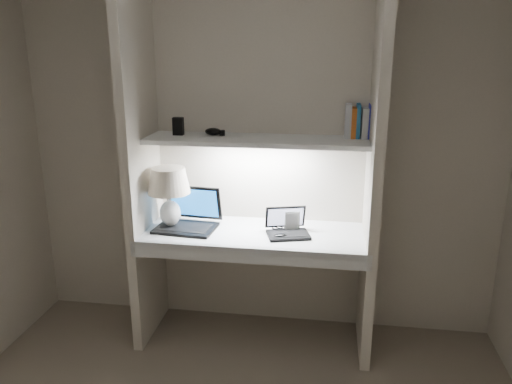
% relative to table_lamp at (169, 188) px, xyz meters
% --- Properties ---
extents(back_wall, '(3.20, 0.01, 2.50)m').
position_rel_table_lamp_xyz_m(back_wall, '(0.55, 0.28, 0.21)').
color(back_wall, beige).
rests_on(back_wall, floor).
extents(alcove_panel_left, '(0.06, 0.55, 2.50)m').
position_rel_table_lamp_xyz_m(alcove_panel_left, '(-0.18, 0.00, 0.21)').
color(alcove_panel_left, beige).
rests_on(alcove_panel_left, floor).
extents(alcove_panel_right, '(0.06, 0.55, 2.50)m').
position_rel_table_lamp_xyz_m(alcove_panel_right, '(1.28, 0.00, 0.21)').
color(alcove_panel_right, beige).
rests_on(alcove_panel_right, floor).
extents(desk, '(1.40, 0.55, 0.04)m').
position_rel_table_lamp_xyz_m(desk, '(0.55, 0.00, -0.29)').
color(desk, white).
rests_on(desk, alcove_panel_left).
extents(desk_apron, '(1.46, 0.03, 0.10)m').
position_rel_table_lamp_xyz_m(desk_apron, '(0.55, -0.26, -0.32)').
color(desk_apron, silver).
rests_on(desk_apron, desk).
extents(shelf, '(1.40, 0.36, 0.03)m').
position_rel_table_lamp_xyz_m(shelf, '(0.55, 0.10, 0.31)').
color(shelf, silver).
rests_on(shelf, back_wall).
extents(strip_light, '(0.60, 0.04, 0.02)m').
position_rel_table_lamp_xyz_m(strip_light, '(0.55, 0.10, 0.28)').
color(strip_light, white).
rests_on(strip_light, shelf).
extents(table_lamp, '(0.28, 0.28, 0.41)m').
position_rel_table_lamp_xyz_m(table_lamp, '(0.00, 0.00, 0.00)').
color(table_lamp, white).
rests_on(table_lamp, desk).
extents(laptop_main, '(0.41, 0.36, 0.26)m').
position_rel_table_lamp_xyz_m(laptop_main, '(0.11, 0.04, -0.22)').
color(laptop_main, black).
rests_on(laptop_main, desk).
extents(laptop_netbook, '(0.31, 0.29, 0.17)m').
position_rel_table_lamp_xyz_m(laptop_netbook, '(0.77, -0.00, -0.23)').
color(laptop_netbook, black).
rests_on(laptop_netbook, desk).
extents(speaker, '(0.11, 0.09, 0.13)m').
position_rel_table_lamp_xyz_m(speaker, '(0.79, 0.07, -0.21)').
color(speaker, silver).
rests_on(speaker, desk).
extents(mouse, '(0.10, 0.08, 0.03)m').
position_rel_table_lamp_xyz_m(mouse, '(0.73, -0.09, -0.26)').
color(mouse, black).
rests_on(mouse, desk).
extents(cable_coil, '(0.11, 0.11, 0.01)m').
position_rel_table_lamp_xyz_m(cable_coil, '(0.72, 0.11, -0.27)').
color(cable_coil, black).
rests_on(cable_coil, desk).
extents(sticky_note, '(0.09, 0.09, 0.00)m').
position_rel_table_lamp_xyz_m(sticky_note, '(0.03, 0.02, -0.27)').
color(sticky_note, yellow).
rests_on(sticky_note, desk).
extents(book_row, '(0.20, 0.14, 0.21)m').
position_rel_table_lamp_xyz_m(book_row, '(1.20, 0.21, 0.42)').
color(book_row, silver).
rests_on(book_row, shelf).
extents(shelf_box, '(0.07, 0.05, 0.11)m').
position_rel_table_lamp_xyz_m(shelf_box, '(0.04, 0.13, 0.38)').
color(shelf_box, black).
rests_on(shelf_box, shelf).
extents(shelf_gadget, '(0.12, 0.10, 0.05)m').
position_rel_table_lamp_xyz_m(shelf_gadget, '(0.27, 0.15, 0.35)').
color(shelf_gadget, black).
rests_on(shelf_gadget, shelf).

